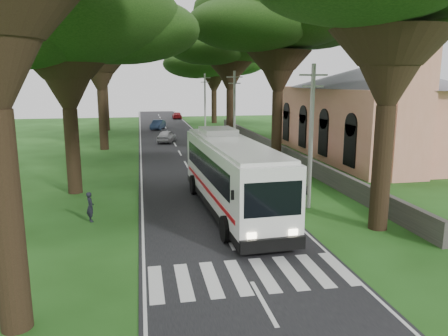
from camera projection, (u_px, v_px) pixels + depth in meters
The scene contains 19 objects.
ground at pixel (237, 256), 18.07m from camera, with size 140.00×140.00×0.00m, color #1E4614.
road at pixel (181, 155), 42.13m from camera, with size 8.00×120.00×0.04m, color black.
crosswalk at pixel (248, 277), 16.14m from camera, with size 8.00×3.00×0.01m, color silver.
property_wall at pixel (273, 148), 42.71m from camera, with size 0.35×50.00×1.20m, color #383533.
church at pixel (372, 104), 41.12m from camera, with size 14.00×24.00×11.60m.
pole_near at pixel (311, 135), 24.03m from camera, with size 1.60×0.24×8.00m.
pole_mid at pixel (234, 110), 43.28m from camera, with size 1.60×0.24×8.00m.
pole_far at pixel (205, 101), 62.52m from camera, with size 1.60×0.24×8.00m.
tree_l_mida at pixel (63, 18), 26.00m from camera, with size 13.96×13.96×13.85m.
tree_l_midb at pixel (98, 27), 43.12m from camera, with size 12.79×12.79×15.18m.
tree_l_far at pixel (102, 39), 60.17m from camera, with size 14.54×14.54×15.91m.
tree_r_mida at pixel (279, 14), 36.31m from camera, with size 14.46×14.46×15.68m.
tree_r_midb at pixel (230, 40), 53.64m from camera, with size 14.48×14.48×15.19m.
tree_r_far at pixel (214, 58), 71.41m from camera, with size 15.38×15.38×14.01m.
coach_bus at pixel (231, 174), 23.77m from camera, with size 3.60×13.42×3.93m.
distant_car_a at pixel (167, 136), 50.56m from camera, with size 1.63×4.05×1.38m, color #B7B7BC.
distant_car_b at pixel (158, 125), 63.61m from camera, with size 1.43×4.11×1.35m, color #21314E.
distant_car_c at pixel (177, 115), 80.93m from camera, with size 1.67×4.10×1.19m, color maroon.
pedestrian at pixel (90, 207), 22.29m from camera, with size 0.57×0.37×1.56m, color black.
Camera 1 is at (-3.72, -16.58, 7.16)m, focal length 35.00 mm.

